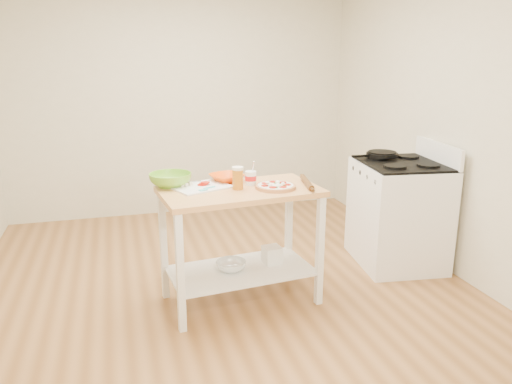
{
  "coord_description": "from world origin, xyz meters",
  "views": [
    {
      "loc": [
        -0.77,
        -3.64,
        1.85
      ],
      "look_at": [
        0.2,
        -0.22,
        0.87
      ],
      "focal_mm": 35.0,
      "sensor_mm": 36.0,
      "label": 1
    }
  ],
  "objects_px": {
    "orange_bowl": "(227,178)",
    "green_bowl": "(170,180)",
    "gas_stove": "(398,213)",
    "cutting_board": "(200,187)",
    "shelf_glass_bowl": "(231,266)",
    "rolling_pin": "(307,183)",
    "yogurt_tub": "(251,178)",
    "spatula": "(207,189)",
    "prep_island": "(240,221)",
    "pizza": "(276,186)",
    "knife": "(178,182)",
    "shelf_bin": "(272,255)",
    "beer_pint": "(238,178)",
    "skillet": "(381,154)"
  },
  "relations": [
    {
      "from": "orange_bowl",
      "to": "green_bowl",
      "type": "relative_size",
      "value": 0.78
    },
    {
      "from": "gas_stove",
      "to": "cutting_board",
      "type": "distance_m",
      "value": 1.9
    },
    {
      "from": "shelf_glass_bowl",
      "to": "green_bowl",
      "type": "bearing_deg",
      "value": 151.79
    },
    {
      "from": "orange_bowl",
      "to": "shelf_glass_bowl",
      "type": "bearing_deg",
      "value": -97.06
    },
    {
      "from": "orange_bowl",
      "to": "rolling_pin",
      "type": "distance_m",
      "value": 0.62
    },
    {
      "from": "yogurt_tub",
      "to": "shelf_glass_bowl",
      "type": "relative_size",
      "value": 0.8
    },
    {
      "from": "gas_stove",
      "to": "spatula",
      "type": "relative_size",
      "value": 8.13
    },
    {
      "from": "prep_island",
      "to": "cutting_board",
      "type": "xyz_separation_m",
      "value": [
        -0.27,
        0.12,
        0.26
      ]
    },
    {
      "from": "pizza",
      "to": "green_bowl",
      "type": "xyz_separation_m",
      "value": [
        -0.74,
        0.27,
        0.03
      ]
    },
    {
      "from": "knife",
      "to": "shelf_glass_bowl",
      "type": "distance_m",
      "value": 0.75
    },
    {
      "from": "orange_bowl",
      "to": "shelf_bin",
      "type": "bearing_deg",
      "value": -30.01
    },
    {
      "from": "green_bowl",
      "to": "beer_pint",
      "type": "distance_m",
      "value": 0.52
    },
    {
      "from": "green_bowl",
      "to": "pizza",
      "type": "bearing_deg",
      "value": -20.44
    },
    {
      "from": "rolling_pin",
      "to": "beer_pint",
      "type": "bearing_deg",
      "value": 176.26
    },
    {
      "from": "cutting_board",
      "to": "green_bowl",
      "type": "xyz_separation_m",
      "value": [
        -0.21,
        0.1,
        0.04
      ]
    },
    {
      "from": "rolling_pin",
      "to": "shelf_glass_bowl",
      "type": "relative_size",
      "value": 1.57
    },
    {
      "from": "orange_bowl",
      "to": "beer_pint",
      "type": "xyz_separation_m",
      "value": [
        0.03,
        -0.24,
        0.05
      ]
    },
    {
      "from": "beer_pint",
      "to": "yogurt_tub",
      "type": "xyz_separation_m",
      "value": [
        0.12,
        0.1,
        -0.03
      ]
    },
    {
      "from": "green_bowl",
      "to": "shelf_bin",
      "type": "height_order",
      "value": "green_bowl"
    },
    {
      "from": "prep_island",
      "to": "skillet",
      "type": "height_order",
      "value": "skillet"
    },
    {
      "from": "prep_island",
      "to": "spatula",
      "type": "xyz_separation_m",
      "value": [
        -0.25,
        0.02,
        0.27
      ]
    },
    {
      "from": "skillet",
      "to": "beer_pint",
      "type": "bearing_deg",
      "value": -163.86
    },
    {
      "from": "pizza",
      "to": "shelf_bin",
      "type": "xyz_separation_m",
      "value": [
        0.01,
        0.11,
        -0.59
      ]
    },
    {
      "from": "pizza",
      "to": "spatula",
      "type": "xyz_separation_m",
      "value": [
        -0.5,
        0.07,
        -0.0
      ]
    },
    {
      "from": "rolling_pin",
      "to": "shelf_bin",
      "type": "distance_m",
      "value": 0.65
    },
    {
      "from": "gas_stove",
      "to": "orange_bowl",
      "type": "distance_m",
      "value": 1.67
    },
    {
      "from": "cutting_board",
      "to": "knife",
      "type": "xyz_separation_m",
      "value": [
        -0.14,
        0.14,
        0.01
      ]
    },
    {
      "from": "rolling_pin",
      "to": "shelf_glass_bowl",
      "type": "height_order",
      "value": "rolling_pin"
    },
    {
      "from": "rolling_pin",
      "to": "shelf_glass_bowl",
      "type": "bearing_deg",
      "value": 176.1
    },
    {
      "from": "yogurt_tub",
      "to": "spatula",
      "type": "bearing_deg",
      "value": -166.64
    },
    {
      "from": "knife",
      "to": "beer_pint",
      "type": "relative_size",
      "value": 1.63
    },
    {
      "from": "cutting_board",
      "to": "spatula",
      "type": "bearing_deg",
      "value": -96.01
    },
    {
      "from": "gas_stove",
      "to": "rolling_pin",
      "type": "height_order",
      "value": "gas_stove"
    },
    {
      "from": "green_bowl",
      "to": "skillet",
      "type": "bearing_deg",
      "value": 9.69
    },
    {
      "from": "shelf_glass_bowl",
      "to": "shelf_bin",
      "type": "relative_size",
      "value": 1.74
    },
    {
      "from": "orange_bowl",
      "to": "beer_pint",
      "type": "bearing_deg",
      "value": -83.21
    },
    {
      "from": "gas_stove",
      "to": "beer_pint",
      "type": "xyz_separation_m",
      "value": [
        -1.57,
        -0.34,
        0.51
      ]
    },
    {
      "from": "skillet",
      "to": "green_bowl",
      "type": "relative_size",
      "value": 1.43
    },
    {
      "from": "yogurt_tub",
      "to": "rolling_pin",
      "type": "relative_size",
      "value": 0.51
    },
    {
      "from": "spatula",
      "to": "green_bowl",
      "type": "bearing_deg",
      "value": 114.89
    },
    {
      "from": "pizza",
      "to": "knife",
      "type": "height_order",
      "value": "pizza"
    },
    {
      "from": "knife",
      "to": "shelf_bin",
      "type": "relative_size",
      "value": 2.05
    },
    {
      "from": "cutting_board",
      "to": "knife",
      "type": "bearing_deg",
      "value": 115.72
    },
    {
      "from": "prep_island",
      "to": "cutting_board",
      "type": "height_order",
      "value": "cutting_board"
    },
    {
      "from": "pizza",
      "to": "spatula",
      "type": "bearing_deg",
      "value": 172.17
    },
    {
      "from": "knife",
      "to": "green_bowl",
      "type": "relative_size",
      "value": 0.86
    },
    {
      "from": "rolling_pin",
      "to": "skillet",
      "type": "bearing_deg",
      "value": 31.64
    },
    {
      "from": "yogurt_tub",
      "to": "shelf_bin",
      "type": "xyz_separation_m",
      "value": [
        0.16,
        -0.04,
        -0.63
      ]
    },
    {
      "from": "pizza",
      "to": "spatula",
      "type": "height_order",
      "value": "pizza"
    },
    {
      "from": "prep_island",
      "to": "shelf_bin",
      "type": "height_order",
      "value": "prep_island"
    }
  ]
}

